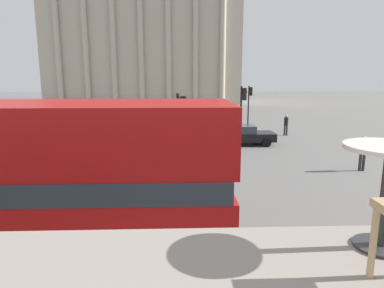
{
  "coord_description": "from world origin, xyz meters",
  "views": [
    {
      "loc": [
        0.13,
        -2.51,
        4.65
      ],
      "look_at": [
        0.81,
        15.48,
        1.05
      ],
      "focal_mm": 32.0,
      "sensor_mm": 36.0,
      "label": 1
    }
  ],
  "objects_px": {
    "plaza_building_left": "(144,28)",
    "pedestrian_yellow": "(181,124)",
    "pedestrian_black": "(286,124)",
    "pedestrian_white": "(363,151)",
    "traffic_light_near": "(180,134)",
    "car_black": "(243,135)",
    "traffic_light_mid": "(242,111)",
    "traffic_light_far": "(249,102)",
    "car_navy": "(72,142)"
  },
  "relations": [
    {
      "from": "car_navy",
      "to": "pedestrian_white",
      "type": "bearing_deg",
      "value": 138.44
    },
    {
      "from": "traffic_light_mid",
      "to": "traffic_light_far",
      "type": "distance_m",
      "value": 9.09
    },
    {
      "from": "pedestrian_white",
      "to": "pedestrian_black",
      "type": "xyz_separation_m",
      "value": [
        -0.63,
        10.3,
        -0.06
      ]
    },
    {
      "from": "car_navy",
      "to": "pedestrian_black",
      "type": "distance_m",
      "value": 16.01
    },
    {
      "from": "traffic_light_mid",
      "to": "pedestrian_white",
      "type": "xyz_separation_m",
      "value": [
        5.41,
        -3.5,
        -1.63
      ]
    },
    {
      "from": "plaza_building_left",
      "to": "pedestrian_white",
      "type": "height_order",
      "value": "plaza_building_left"
    },
    {
      "from": "traffic_light_near",
      "to": "traffic_light_mid",
      "type": "height_order",
      "value": "traffic_light_mid"
    },
    {
      "from": "traffic_light_mid",
      "to": "traffic_light_far",
      "type": "height_order",
      "value": "traffic_light_mid"
    },
    {
      "from": "pedestrian_white",
      "to": "pedestrian_black",
      "type": "height_order",
      "value": "pedestrian_white"
    },
    {
      "from": "plaza_building_left",
      "to": "pedestrian_black",
      "type": "relative_size",
      "value": 19.68
    },
    {
      "from": "traffic_light_near",
      "to": "pedestrian_black",
      "type": "height_order",
      "value": "traffic_light_near"
    },
    {
      "from": "plaza_building_left",
      "to": "traffic_light_far",
      "type": "height_order",
      "value": "plaza_building_left"
    },
    {
      "from": "car_navy",
      "to": "pedestrian_yellow",
      "type": "relative_size",
      "value": 2.34
    },
    {
      "from": "traffic_light_far",
      "to": "car_navy",
      "type": "relative_size",
      "value": 0.91
    },
    {
      "from": "traffic_light_near",
      "to": "pedestrian_black",
      "type": "xyz_separation_m",
      "value": [
        8.39,
        14.7,
        -1.69
      ]
    },
    {
      "from": "pedestrian_yellow",
      "to": "traffic_light_near",
      "type": "bearing_deg",
      "value": -178.2
    },
    {
      "from": "car_navy",
      "to": "pedestrian_yellow",
      "type": "bearing_deg",
      "value": -167.28
    },
    {
      "from": "car_black",
      "to": "plaza_building_left",
      "type": "bearing_deg",
      "value": -15.12
    },
    {
      "from": "traffic_light_near",
      "to": "traffic_light_far",
      "type": "xyz_separation_m",
      "value": [
        5.84,
        16.72,
        -0.15
      ]
    },
    {
      "from": "traffic_light_far",
      "to": "pedestrian_black",
      "type": "xyz_separation_m",
      "value": [
        2.55,
        -2.02,
        -1.54
      ]
    },
    {
      "from": "traffic_light_near",
      "to": "car_navy",
      "type": "relative_size",
      "value": 0.97
    },
    {
      "from": "traffic_light_far",
      "to": "traffic_light_near",
      "type": "bearing_deg",
      "value": -109.24
    },
    {
      "from": "car_black",
      "to": "pedestrian_yellow",
      "type": "bearing_deg",
      "value": 23.82
    },
    {
      "from": "traffic_light_near",
      "to": "pedestrian_black",
      "type": "relative_size",
      "value": 2.45
    },
    {
      "from": "traffic_light_mid",
      "to": "pedestrian_yellow",
      "type": "bearing_deg",
      "value": 118.89
    },
    {
      "from": "car_black",
      "to": "pedestrian_yellow",
      "type": "distance_m",
      "value": 5.18
    },
    {
      "from": "car_black",
      "to": "pedestrian_black",
      "type": "distance_m",
      "value": 5.43
    },
    {
      "from": "traffic_light_near",
      "to": "pedestrian_white",
      "type": "bearing_deg",
      "value": 26.01
    },
    {
      "from": "traffic_light_near",
      "to": "pedestrian_yellow",
      "type": "distance_m",
      "value": 14.3
    },
    {
      "from": "traffic_light_far",
      "to": "car_black",
      "type": "xyz_separation_m",
      "value": [
        -1.55,
        -5.58,
        -1.8
      ]
    },
    {
      "from": "plaza_building_left",
      "to": "car_black",
      "type": "relative_size",
      "value": 7.77
    },
    {
      "from": "traffic_light_far",
      "to": "pedestrian_yellow",
      "type": "bearing_deg",
      "value": -156.24
    },
    {
      "from": "plaza_building_left",
      "to": "car_black",
      "type": "distance_m",
      "value": 42.21
    },
    {
      "from": "plaza_building_left",
      "to": "traffic_light_far",
      "type": "relative_size",
      "value": 8.54
    },
    {
      "from": "car_navy",
      "to": "traffic_light_near",
      "type": "bearing_deg",
      "value": 101.01
    },
    {
      "from": "plaza_building_left",
      "to": "traffic_light_mid",
      "type": "bearing_deg",
      "value": -77.33
    },
    {
      "from": "traffic_light_far",
      "to": "car_navy",
      "type": "xyz_separation_m",
      "value": [
        -12.41,
        -7.73,
        -1.8
      ]
    },
    {
      "from": "traffic_light_mid",
      "to": "car_navy",
      "type": "bearing_deg",
      "value": 173.91
    },
    {
      "from": "plaza_building_left",
      "to": "pedestrian_yellow",
      "type": "bearing_deg",
      "value": -80.48
    },
    {
      "from": "traffic_light_mid",
      "to": "pedestrian_yellow",
      "type": "height_order",
      "value": "traffic_light_mid"
    },
    {
      "from": "pedestrian_yellow",
      "to": "pedestrian_white",
      "type": "xyz_separation_m",
      "value": [
        8.89,
        -9.81,
        -0.03
      ]
    },
    {
      "from": "traffic_light_near",
      "to": "traffic_light_far",
      "type": "distance_m",
      "value": 17.71
    },
    {
      "from": "pedestrian_yellow",
      "to": "plaza_building_left",
      "type": "bearing_deg",
      "value": 11.86
    },
    {
      "from": "traffic_light_mid",
      "to": "car_black",
      "type": "bearing_deg",
      "value": 78.17
    },
    {
      "from": "traffic_light_near",
      "to": "traffic_light_far",
      "type": "height_order",
      "value": "traffic_light_near"
    },
    {
      "from": "traffic_light_near",
      "to": "traffic_light_mid",
      "type": "xyz_separation_m",
      "value": [
        3.61,
        7.9,
        0.0
      ]
    },
    {
      "from": "pedestrian_yellow",
      "to": "pedestrian_white",
      "type": "distance_m",
      "value": 13.24
    },
    {
      "from": "traffic_light_near",
      "to": "car_black",
      "type": "bearing_deg",
      "value": 68.94
    },
    {
      "from": "pedestrian_black",
      "to": "pedestrian_white",
      "type": "bearing_deg",
      "value": -46.29
    },
    {
      "from": "car_navy",
      "to": "traffic_light_mid",
      "type": "bearing_deg",
      "value": 148.75
    }
  ]
}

